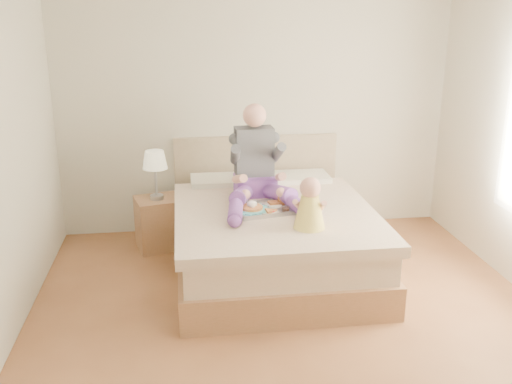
{
  "coord_description": "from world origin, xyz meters",
  "views": [
    {
      "loc": [
        -0.78,
        -3.65,
        2.26
      ],
      "look_at": [
        -0.15,
        0.99,
        0.74
      ],
      "focal_mm": 40.0,
      "sensor_mm": 36.0,
      "label": 1
    }
  ],
  "objects": [
    {
      "name": "room",
      "position": [
        0.08,
        0.01,
        1.51
      ],
      "size": [
        4.02,
        4.22,
        2.71
      ],
      "color": "brown",
      "rests_on": "ground"
    },
    {
      "name": "bed",
      "position": [
        0.0,
        1.08,
        0.32
      ],
      "size": [
        1.7,
        2.18,
        1.0
      ],
      "color": "#8A6040",
      "rests_on": "ground"
    },
    {
      "name": "nightstand",
      "position": [
        -1.02,
        1.64,
        0.25
      ],
      "size": [
        0.5,
        0.46,
        0.51
      ],
      "rotation": [
        0.0,
        0.0,
        0.25
      ],
      "color": "#8A6040",
      "rests_on": "ground"
    },
    {
      "name": "lamp",
      "position": [
        -1.02,
        1.62,
        0.87
      ],
      "size": [
        0.23,
        0.23,
        0.48
      ],
      "color": "#B1B3B8",
      "rests_on": "nightstand"
    },
    {
      "name": "adult",
      "position": [
        -0.1,
        1.22,
        0.86
      ],
      "size": [
        0.73,
        1.05,
        0.87
      ],
      "rotation": [
        0.0,
        0.0,
        0.04
      ],
      "color": "#6E3D98",
      "rests_on": "bed"
    },
    {
      "name": "tray",
      "position": [
        -0.1,
        0.89,
        0.64
      ],
      "size": [
        0.54,
        0.46,
        0.14
      ],
      "rotation": [
        0.0,
        0.0,
        0.2
      ],
      "color": "#B1B3B8",
      "rests_on": "bed"
    },
    {
      "name": "baby",
      "position": [
        0.2,
        0.45,
        0.78
      ],
      "size": [
        0.28,
        0.37,
        0.41
      ],
      "rotation": [
        0.0,
        0.0,
        -0.28
      ],
      "color": "#E7CF48",
      "rests_on": "bed"
    }
  ]
}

